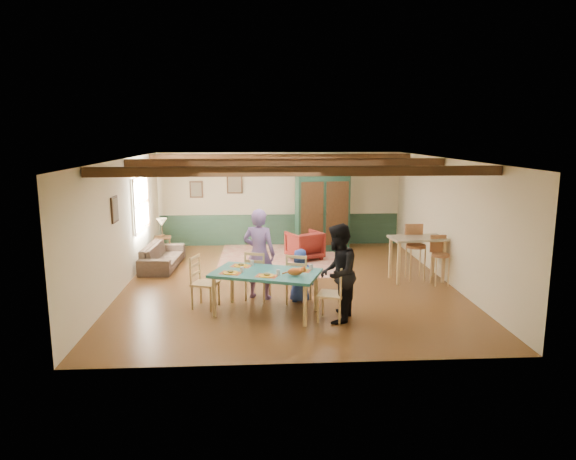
{
  "coord_description": "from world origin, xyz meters",
  "views": [
    {
      "loc": [
        -0.66,
        -10.81,
        3.22
      ],
      "look_at": [
        0.01,
        0.19,
        1.15
      ],
      "focal_mm": 32.0,
      "sensor_mm": 36.0,
      "label": 1
    }
  ],
  "objects": [
    {
      "name": "armchair",
      "position": [
        0.56,
        2.16,
        0.37
      ],
      "size": [
        1.06,
        1.07,
        0.74
      ],
      "primitive_type": "imported",
      "rotation": [
        0.0,
        0.0,
        -2.71
      ],
      "color": "#501010",
      "rests_on": "floor"
    },
    {
      "name": "picture_back_a",
      "position": [
        -1.3,
        3.97,
        1.8
      ],
      "size": [
        0.45,
        0.04,
        0.55
      ],
      "primitive_type": null,
      "color": "gray",
      "rests_on": "wall_back"
    },
    {
      "name": "person_man",
      "position": [
        -0.63,
        -0.98,
        0.9
      ],
      "size": [
        0.76,
        0.62,
        1.8
      ],
      "primitive_type": "imported",
      "rotation": [
        0.0,
        0.0,
        2.8
      ],
      "color": "#7D5DA0",
      "rests_on": "floor"
    },
    {
      "name": "ceiling_beam_mid",
      "position": [
        0.0,
        0.4,
        2.61
      ],
      "size": [
        6.95,
        0.16,
        0.16
      ],
      "primitive_type": "cube",
      "color": "black",
      "rests_on": "ceiling"
    },
    {
      "name": "person_child",
      "position": [
        0.15,
        -1.26,
        0.52
      ],
      "size": [
        0.59,
        0.48,
        1.05
      ],
      "primitive_type": "imported",
      "rotation": [
        0.0,
        0.0,
        2.8
      ],
      "color": "#26409A",
      "rests_on": "floor"
    },
    {
      "name": "end_table",
      "position": [
        -3.17,
        2.63,
        0.27
      ],
      "size": [
        0.5,
        0.5,
        0.54
      ],
      "primitive_type": null,
      "rotation": [
        0.0,
        0.0,
        0.14
      ],
      "color": "black",
      "rests_on": "floor"
    },
    {
      "name": "counter_table",
      "position": [
        2.86,
        0.05,
        0.49
      ],
      "size": [
        1.23,
        0.78,
        0.98
      ],
      "primitive_type": null,
      "rotation": [
        0.0,
        0.0,
        0.08
      ],
      "color": "#B7AF8E",
      "rests_on": "floor"
    },
    {
      "name": "floor",
      "position": [
        0.0,
        0.0,
        0.0
      ],
      "size": [
        8.0,
        8.0,
        0.0
      ],
      "primitive_type": "plane",
      "color": "#533117",
      "rests_on": "ground"
    },
    {
      "name": "place_setting_far_right",
      "position": [
        0.11,
        -1.85,
        0.84
      ],
      "size": [
        0.5,
        0.43,
        0.11
      ],
      "primitive_type": null,
      "rotation": [
        0.0,
        0.0,
        -0.34
      ],
      "color": "yellow",
      "rests_on": "dining_table"
    },
    {
      "name": "picture_left_wall",
      "position": [
        -3.47,
        -0.6,
        1.75
      ],
      "size": [
        0.04,
        0.42,
        0.52
      ],
      "primitive_type": null,
      "color": "gray",
      "rests_on": "wall_left"
    },
    {
      "name": "dining_chair_far_left",
      "position": [
        -0.66,
        -1.06,
        0.49
      ],
      "size": [
        0.57,
        0.58,
        0.99
      ],
      "primitive_type": null,
      "rotation": [
        0.0,
        0.0,
        2.8
      ],
      "color": "tan",
      "rests_on": "floor"
    },
    {
      "name": "picture_back_b",
      "position": [
        -2.4,
        3.97,
        1.65
      ],
      "size": [
        0.38,
        0.04,
        0.48
      ],
      "primitive_type": null,
      "color": "gray",
      "rests_on": "wall_back"
    },
    {
      "name": "ceiling_beam_back",
      "position": [
        0.0,
        3.0,
        2.61
      ],
      "size": [
        6.95,
        0.16,
        0.16
      ],
      "primitive_type": "cube",
      "color": "black",
      "rests_on": "ceiling"
    },
    {
      "name": "person_woman",
      "position": [
        0.71,
        -2.34,
        0.86
      ],
      "size": [
        0.89,
        1.0,
        1.72
      ],
      "primitive_type": "imported",
      "rotation": [
        0.0,
        0.0,
        -1.91
      ],
      "color": "black",
      "rests_on": "floor"
    },
    {
      "name": "ceiling_beam_front",
      "position": [
        0.0,
        -2.3,
        2.61
      ],
      "size": [
        6.95,
        0.16,
        0.16
      ],
      "primitive_type": "cube",
      "color": "black",
      "rests_on": "ceiling"
    },
    {
      "name": "ceiling",
      "position": [
        0.0,
        0.0,
        2.7
      ],
      "size": [
        7.0,
        8.0,
        0.02
      ],
      "primitive_type": "cube",
      "color": "white",
      "rests_on": "wall_back"
    },
    {
      "name": "armoire",
      "position": [
        1.14,
        3.18,
        1.13
      ],
      "size": [
        1.65,
        0.8,
        2.25
      ],
      "primitive_type": "cube",
      "rotation": [
        0.0,
        0.0,
        0.1
      ],
      "color": "#133124",
      "rests_on": "floor"
    },
    {
      "name": "area_rug",
      "position": [
        -0.11,
        2.17,
        0.01
      ],
      "size": [
        3.12,
        3.69,
        0.01
      ],
      "primitive_type": "cube",
      "rotation": [
        0.0,
        0.0,
        -0.01
      ],
      "color": "beige",
      "rests_on": "floor"
    },
    {
      "name": "dining_chair_end_left",
      "position": [
        -1.65,
        -1.5,
        0.49
      ],
      "size": [
        0.58,
        0.57,
        0.99
      ],
      "primitive_type": null,
      "rotation": [
        0.0,
        0.0,
        1.23
      ],
      "color": "tan",
      "rests_on": "floor"
    },
    {
      "name": "place_setting_near_center",
      "position": [
        -0.51,
        -2.18,
        0.84
      ],
      "size": [
        0.5,
        0.43,
        0.11
      ],
      "primitive_type": null,
      "rotation": [
        0.0,
        0.0,
        -0.34
      ],
      "color": "yellow",
      "rests_on": "dining_table"
    },
    {
      "name": "bar_stool_left",
      "position": [
        2.87,
        0.15,
        0.61
      ],
      "size": [
        0.44,
        0.48,
        1.22
      ],
      "primitive_type": null,
      "rotation": [
        0.0,
        0.0,
        0.02
      ],
      "color": "#9F663E",
      "rests_on": "floor"
    },
    {
      "name": "table_lamp",
      "position": [
        -3.17,
        2.63,
        0.79
      ],
      "size": [
        0.31,
        0.31,
        0.5
      ],
      "primitive_type": null,
      "rotation": [
        0.0,
        0.0,
        -0.12
      ],
      "color": "beige",
      "rests_on": "end_table"
    },
    {
      "name": "dining_chair_far_right",
      "position": [
        0.13,
        -1.34,
        0.49
      ],
      "size": [
        0.57,
        0.58,
        0.99
      ],
      "primitive_type": null,
      "rotation": [
        0.0,
        0.0,
        2.8
      ],
      "color": "tan",
      "rests_on": "floor"
    },
    {
      "name": "place_setting_near_left",
      "position": [
        -1.14,
        -1.96,
        0.84
      ],
      "size": [
        0.5,
        0.43,
        0.11
      ],
      "primitive_type": null,
      "rotation": [
        0.0,
        0.0,
        -0.34
      ],
      "color": "yellow",
      "rests_on": "dining_table"
    },
    {
      "name": "cat",
      "position": [
        -0.01,
        -2.19,
        0.87
      ],
      "size": [
        0.4,
        0.26,
        0.19
      ],
      "primitive_type": null,
      "rotation": [
        0.0,
        0.0,
        -0.34
      ],
      "color": "orange",
      "rests_on": "dining_table"
    },
    {
      "name": "place_setting_far_left",
      "position": [
        -0.97,
        -1.47,
        0.84
      ],
      "size": [
        0.5,
        0.43,
        0.11
      ],
      "primitive_type": null,
      "rotation": [
        0.0,
        0.0,
        -0.34
      ],
      "color": "yellow",
      "rests_on": "dining_table"
    },
    {
      "name": "wall_back",
      "position": [
        0.0,
        4.0,
        1.35
      ],
      "size": [
        7.0,
        0.02,
        2.7
      ],
      "primitive_type": "cube",
      "color": "beige",
      "rests_on": "floor"
    },
    {
      "name": "dining_chair_end_right",
      "position": [
        0.61,
        -2.3,
        0.49
      ],
      "size": [
        0.58,
        0.57,
        0.99
      ],
      "primitive_type": null,
      "rotation": [
        0.0,
        0.0,
        -1.91
      ],
      "color": "tan",
      "rests_on": "floor"
    },
    {
      "name": "wall_left",
      "position": [
        -3.5,
        0.0,
        1.35
      ],
      "size": [
        0.02,
        8.0,
        2.7
      ],
      "primitive_type": "cube",
      "color": "beige",
      "rests_on": "floor"
    },
    {
      "name": "bar_stool_right",
      "position": [
        3.26,
        -0.31,
        0.53
      ],
      "size": [
        0.39,
        0.43,
        1.06
      ],
      "primitive_type": null,
      "rotation": [
        0.0,
        0.0,
        0.04
      ],
      "color": "#9F663E",
      "rests_on": "floor"
    },
    {
      "name": "window_left",
      "position": [
        -3.47,
        1.7,
        1.55
      ],
      "size": [
        0.06,
        1.6,
        1.3
      ],
      "primitive_type": null,
      "color": "white",
      "rests_on": "wall_left"
    },
    {
      "name": "dining_table",
      "position": [
        -0.52,
        -1.9,
        0.39
      ],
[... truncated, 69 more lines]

